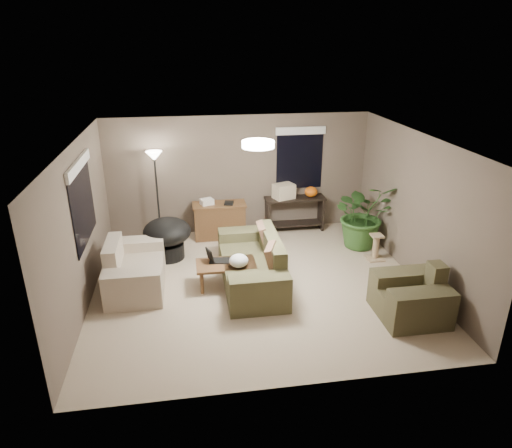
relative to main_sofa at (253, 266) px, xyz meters
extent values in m
plane|color=#BFA88E|center=(0.06, -0.13, -0.29)|extent=(5.50, 5.50, 0.00)
plane|color=white|center=(0.06, -0.13, 2.21)|extent=(5.50, 5.50, 0.00)
plane|color=brown|center=(0.06, 2.37, 0.96)|extent=(5.50, 0.00, 5.50)
plane|color=brown|center=(0.06, -2.63, 0.96)|extent=(5.50, 0.00, 5.50)
plane|color=brown|center=(-2.69, -0.13, 0.96)|extent=(0.00, 5.00, 5.00)
plane|color=brown|center=(2.81, -0.13, 0.96)|extent=(0.00, 5.00, 5.00)
cube|color=#49472C|center=(-0.04, 0.00, -0.08)|extent=(0.95, 1.48, 0.42)
cube|color=brown|center=(0.32, 0.00, 0.34)|extent=(0.22, 1.48, 0.43)
cube|color=brown|center=(-0.04, -0.92, 0.01)|extent=(0.95, 0.36, 0.60)
cube|color=#46432A|center=(-0.04, 0.92, 0.01)|extent=(0.95, 0.36, 0.60)
cube|color=#8C7251|center=(0.26, -0.45, 0.36)|extent=(0.37, 0.50, 0.47)
cube|color=#8C7251|center=(0.26, 0.45, 0.36)|extent=(0.25, 0.46, 0.47)
cube|color=#BDB6A1|center=(-1.98, 0.15, -0.08)|extent=(0.90, 0.88, 0.42)
cube|color=beige|center=(-2.32, 0.15, 0.34)|extent=(0.22, 0.88, 0.43)
cube|color=#BEB7A2|center=(-1.98, -0.47, 0.01)|extent=(0.90, 0.36, 0.60)
cube|color=beige|center=(-1.98, 0.77, 0.01)|extent=(0.90, 0.36, 0.60)
cube|color=#4C482E|center=(2.18, -1.40, -0.08)|extent=(0.95, 0.28, 0.42)
cube|color=#4C482E|center=(2.54, -1.40, 0.34)|extent=(0.22, 0.28, 0.43)
cube|color=#48442B|center=(2.18, -1.72, 0.01)|extent=(0.95, 0.36, 0.60)
cube|color=#4C472D|center=(2.18, -1.08, 0.01)|extent=(0.95, 0.36, 0.60)
cube|color=brown|center=(-0.48, -0.06, 0.11)|extent=(1.00, 0.55, 0.04)
cylinder|color=brown|center=(-0.90, -0.26, -0.10)|extent=(0.06, 0.06, 0.38)
cylinder|color=brown|center=(-0.06, -0.26, -0.10)|extent=(0.06, 0.06, 0.38)
cylinder|color=brown|center=(-0.90, 0.14, -0.10)|extent=(0.06, 0.06, 0.38)
cylinder|color=brown|center=(-0.06, 0.14, -0.10)|extent=(0.06, 0.06, 0.38)
cube|color=black|center=(-0.58, 0.04, 0.13)|extent=(0.36, 0.28, 0.02)
cube|color=black|center=(-0.74, 0.04, 0.25)|extent=(0.14, 0.24, 0.22)
ellipsoid|color=white|center=(-0.28, -0.21, 0.24)|extent=(0.37, 0.35, 0.22)
cube|color=brown|center=(-0.41, 2.01, 0.06)|extent=(1.05, 0.45, 0.71)
cube|color=brown|center=(-0.41, 2.01, 0.44)|extent=(1.10, 0.50, 0.04)
cube|color=silver|center=(-0.66, 2.01, 0.52)|extent=(0.30, 0.27, 0.12)
cube|color=black|center=(-0.21, 1.96, 0.48)|extent=(0.22, 0.25, 0.04)
cube|color=black|center=(1.23, 2.15, 0.44)|extent=(1.30, 0.40, 0.04)
cube|color=black|center=(0.63, 2.15, 0.06)|extent=(0.05, 0.38, 0.71)
cube|color=black|center=(1.83, 2.15, 0.06)|extent=(0.05, 0.38, 0.71)
cube|color=black|center=(1.23, 2.15, -0.14)|extent=(1.25, 0.36, 0.03)
ellipsoid|color=orange|center=(1.58, 2.15, 0.57)|extent=(0.30, 0.30, 0.22)
cube|color=beige|center=(0.98, 2.15, 0.61)|extent=(0.50, 0.44, 0.31)
cylinder|color=black|center=(-1.47, 1.17, -0.14)|extent=(0.60, 0.60, 0.30)
ellipsoid|color=black|center=(-1.47, 1.17, 0.26)|extent=(1.06, 1.06, 0.50)
cylinder|color=black|center=(-1.65, 1.95, -0.28)|extent=(0.28, 0.28, 0.02)
cylinder|color=black|center=(-1.65, 1.95, 0.61)|extent=(0.04, 0.04, 1.78)
cone|color=white|center=(-1.65, 1.95, 1.53)|extent=(0.32, 0.32, 0.18)
cylinder|color=white|center=(0.06, -0.13, 2.15)|extent=(0.50, 0.50, 0.10)
imported|color=#2D5923|center=(2.39, 1.13, 0.24)|extent=(1.23, 1.37, 1.07)
cube|color=tan|center=(2.43, 0.51, -0.28)|extent=(0.32, 0.32, 0.03)
cylinder|color=tan|center=(2.43, 0.51, -0.04)|extent=(0.12, 0.12, 0.44)
cube|color=tan|center=(2.43, 0.51, 0.19)|extent=(0.22, 0.22, 0.03)
cube|color=black|center=(-2.68, 0.17, 1.26)|extent=(0.01, 1.50, 1.30)
cube|color=white|center=(-2.66, 0.17, 1.86)|extent=(0.05, 1.56, 0.16)
cube|color=black|center=(1.36, 2.36, 1.26)|extent=(1.00, 0.01, 1.30)
cube|color=white|center=(1.36, 2.34, 1.86)|extent=(1.06, 0.05, 0.16)
camera|label=1|loc=(-1.04, -6.90, 3.64)|focal=32.00mm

